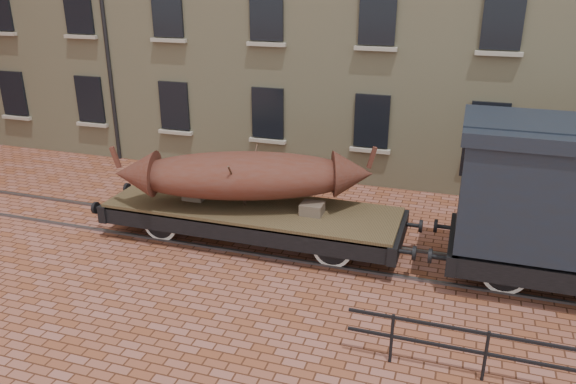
% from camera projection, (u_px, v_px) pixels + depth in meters
% --- Properties ---
extents(ground, '(90.00, 90.00, 0.00)m').
position_uv_depth(ground, '(295.00, 247.00, 14.46)').
color(ground, brown).
extents(rail_track, '(30.00, 1.52, 0.06)m').
position_uv_depth(rail_track, '(295.00, 246.00, 14.44)').
color(rail_track, '#59595E').
rests_on(rail_track, ground).
extents(flatcar_wagon, '(8.52, 2.31, 1.29)m').
position_uv_depth(flatcar_wagon, '(252.00, 213.00, 14.49)').
color(flatcar_wagon, brown).
rests_on(flatcar_wagon, ground).
extents(iron_boat, '(6.54, 3.49, 1.59)m').
position_uv_depth(iron_boat, '(244.00, 175.00, 14.17)').
color(iron_boat, '#4C1F14').
rests_on(iron_boat, flatcar_wagon).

